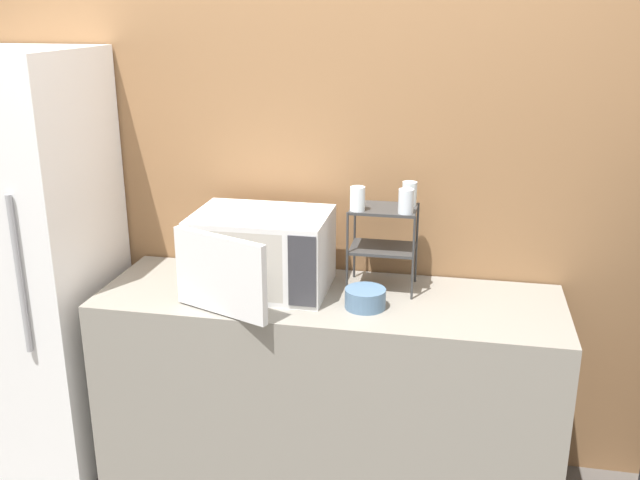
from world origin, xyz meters
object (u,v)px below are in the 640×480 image
at_px(microwave, 260,252).
at_px(glass_front_right, 406,201).
at_px(bowl, 365,299).
at_px(refrigerator, 24,265).
at_px(glass_front_left, 358,199).
at_px(glass_back_right, 409,194).
at_px(dish_rack, 383,231).

height_order(microwave, glass_front_right, glass_front_right).
height_order(microwave, bowl, microwave).
height_order(glass_front_right, refrigerator, refrigerator).
height_order(glass_front_left, glass_front_right, same).
distance_m(microwave, glass_front_left, 0.47).
bearing_deg(refrigerator, glass_back_right, 6.85).
bearing_deg(glass_front_right, bowl, -130.93).
xyz_separation_m(glass_front_left, glass_back_right, (0.20, 0.12, 0.00)).
relative_size(microwave, bowl, 3.66).
relative_size(glass_front_left, refrigerator, 0.05).
relative_size(microwave, glass_front_right, 6.04).
bearing_deg(bowl, glass_front_right, 49.07).
bearing_deg(glass_front_right, glass_back_right, 88.16).
bearing_deg(glass_back_right, dish_rack, -149.27).
relative_size(glass_back_right, refrigerator, 0.05).
distance_m(dish_rack, bowl, 0.31).
distance_m(glass_back_right, refrigerator, 1.73).
bearing_deg(glass_back_right, glass_front_right, -91.84).
height_order(dish_rack, glass_front_right, glass_front_right).
height_order(microwave, glass_back_right, glass_back_right).
bearing_deg(microwave, glass_front_right, 4.78).
bearing_deg(glass_back_right, refrigerator, -173.15).
relative_size(glass_front_left, glass_front_right, 1.00).
distance_m(microwave, bowl, 0.49).
height_order(glass_front_right, bowl, glass_front_right).
xyz_separation_m(microwave, bowl, (0.46, -0.10, -0.13)).
relative_size(bowl, refrigerator, 0.09).
bearing_deg(dish_rack, refrigerator, -174.81).
xyz_separation_m(glass_back_right, glass_front_right, (-0.00, -0.13, 0.00)).
bearing_deg(glass_front_left, glass_back_right, 32.19).
bearing_deg(glass_back_right, glass_front_left, -147.81).
distance_m(dish_rack, refrigerator, 1.60).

